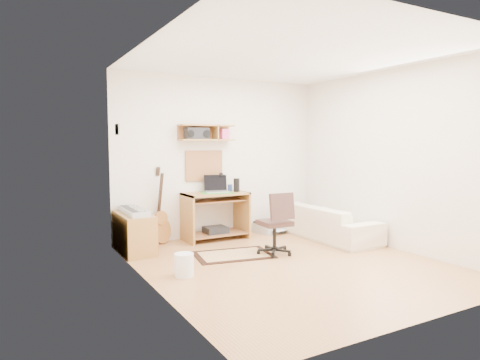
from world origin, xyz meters
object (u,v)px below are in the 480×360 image
task_chair (275,223)px  sofa (327,216)px  printer (270,227)px  desk (215,216)px  cabinet (134,233)px

task_chair → sofa: bearing=20.3°
task_chair → printer: bearing=62.1°
printer → sofa: 1.05m
desk → sofa: desk is taller
task_chair → desk: bearing=106.8°
desk → sofa: bearing=-27.2°
sofa → desk: bearing=62.8°
desk → sofa: (1.60, -0.83, -0.02)m
task_chair → sofa: (1.30, 0.41, -0.08)m
cabinet → printer: (2.41, 0.20, -0.19)m
task_chair → printer: (0.75, 1.26, -0.36)m
desk → task_chair: task_chair is taller
desk → printer: desk is taller
printer → desk: bearing=169.3°
desk → cabinet: 1.37m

